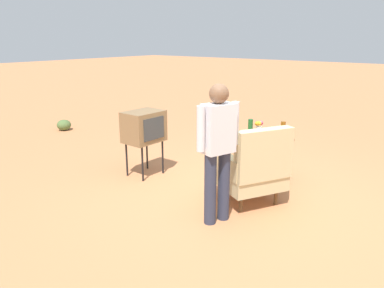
# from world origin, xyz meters

# --- Properties ---
(ground_plane) EXTENTS (60.00, 60.00, 0.00)m
(ground_plane) POSITION_xyz_m (0.00, 0.00, 0.00)
(ground_plane) COLOR #C17A4C
(armchair) EXTENTS (1.04, 1.05, 1.06)m
(armchair) POSITION_xyz_m (0.07, 0.29, 0.50)
(armchair) COLOR brown
(armchair) RESTS_ON ground
(side_table) EXTENTS (0.56, 0.56, 0.64)m
(side_table) POSITION_xyz_m (-0.84, 0.06, 0.54)
(side_table) COLOR black
(side_table) RESTS_ON ground
(tv_on_stand) EXTENTS (0.61, 0.46, 1.03)m
(tv_on_stand) POSITION_xyz_m (0.16, -1.59, 0.78)
(tv_on_stand) COLOR black
(tv_on_stand) RESTS_ON ground
(person_standing) EXTENTS (0.55, 0.32, 1.64)m
(person_standing) POSITION_xyz_m (0.76, 0.19, 0.94)
(person_standing) COLOR #2D3347
(person_standing) RESTS_ON ground
(bottle_wine_green) EXTENTS (0.07, 0.07, 0.32)m
(bottle_wine_green) POSITION_xyz_m (-0.65, -0.17, 0.80)
(bottle_wine_green) COLOR #1E5623
(bottle_wine_green) RESTS_ON side_table
(bottle_tall_amber) EXTENTS (0.07, 0.07, 0.30)m
(bottle_tall_amber) POSITION_xyz_m (-0.88, 0.24, 0.79)
(bottle_tall_amber) COLOR brown
(bottle_tall_amber) RESTS_ON side_table
(soda_can_red) EXTENTS (0.07, 0.07, 0.12)m
(soda_can_red) POSITION_xyz_m (-0.91, -0.02, 0.70)
(soda_can_red) COLOR red
(soda_can_red) RESTS_ON side_table
(bottle_short_clear) EXTENTS (0.06, 0.06, 0.20)m
(bottle_short_clear) POSITION_xyz_m (-0.68, 0.24, 0.74)
(bottle_short_clear) COLOR silver
(bottle_short_clear) RESTS_ON side_table
(flower_vase) EXTENTS (0.15, 0.10, 0.27)m
(flower_vase) POSITION_xyz_m (-0.84, -0.13, 0.78)
(flower_vase) COLOR silver
(flower_vase) RESTS_ON side_table
(shrub_far) EXTENTS (0.33, 0.33, 0.25)m
(shrub_far) POSITION_xyz_m (-0.77, -5.20, 0.13)
(shrub_far) COLOR #516B38
(shrub_far) RESTS_ON ground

